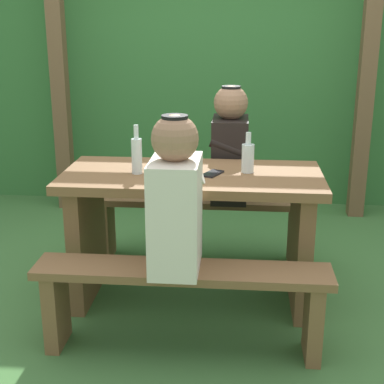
% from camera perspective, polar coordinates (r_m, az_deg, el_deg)
% --- Properties ---
extents(ground_plane, '(12.00, 12.00, 0.00)m').
position_cam_1_polar(ground_plane, '(3.32, 0.00, -10.64)').
color(ground_plane, '#407138').
extents(hedge_backdrop, '(6.40, 0.67, 2.05)m').
position_cam_1_polar(hedge_backdrop, '(5.09, 2.16, 11.37)').
color(hedge_backdrop, '#367235').
rests_on(hedge_backdrop, ground_plane).
extents(pergola_post_left, '(0.12, 0.12, 2.06)m').
position_cam_1_polar(pergola_post_left, '(4.73, -13.21, 10.50)').
color(pergola_post_left, brown).
rests_on(pergola_post_left, ground_plane).
extents(pergola_post_right, '(0.12, 0.12, 2.06)m').
position_cam_1_polar(pergola_post_right, '(4.60, 17.15, 10.00)').
color(pergola_post_right, brown).
rests_on(pergola_post_right, ground_plane).
extents(picnic_table, '(1.40, 0.64, 0.75)m').
position_cam_1_polar(picnic_table, '(3.12, 0.00, -2.34)').
color(picnic_table, brown).
rests_on(picnic_table, ground_plane).
extents(bench_near, '(1.40, 0.24, 0.44)m').
position_cam_1_polar(bench_near, '(2.71, -1.00, -10.03)').
color(bench_near, brown).
rests_on(bench_near, ground_plane).
extents(bench_far, '(1.40, 0.24, 0.44)m').
position_cam_1_polar(bench_far, '(3.68, 0.73, -2.41)').
color(bench_far, brown).
rests_on(bench_far, ground_plane).
extents(person_white_shirt, '(0.25, 0.35, 0.72)m').
position_cam_1_polar(person_white_shirt, '(2.54, -1.68, -0.81)').
color(person_white_shirt, silver).
rests_on(person_white_shirt, bench_near).
extents(person_black_coat, '(0.25, 0.35, 0.72)m').
position_cam_1_polar(person_black_coat, '(3.54, 3.85, 4.44)').
color(person_black_coat, black).
rests_on(person_black_coat, bench_far).
extents(drinking_glass, '(0.08, 0.08, 0.08)m').
position_cam_1_polar(drinking_glass, '(3.14, -1.97, 3.18)').
color(drinking_glass, silver).
rests_on(drinking_glass, picnic_table).
extents(bottle_left, '(0.07, 0.07, 0.22)m').
position_cam_1_polar(bottle_left, '(3.05, 5.66, 3.55)').
color(bottle_left, silver).
rests_on(bottle_left, picnic_table).
extents(bottle_right, '(0.07, 0.07, 0.20)m').
position_cam_1_polar(bottle_right, '(2.98, -1.08, 3.31)').
color(bottle_right, silver).
rests_on(bottle_right, picnic_table).
extents(bottle_center, '(0.06, 0.06, 0.26)m').
position_cam_1_polar(bottle_center, '(3.02, -5.60, 3.80)').
color(bottle_center, silver).
rests_on(bottle_center, picnic_table).
extents(cell_phone, '(0.12, 0.16, 0.01)m').
position_cam_1_polar(cell_phone, '(3.01, 2.08, 1.87)').
color(cell_phone, black).
rests_on(cell_phone, picnic_table).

